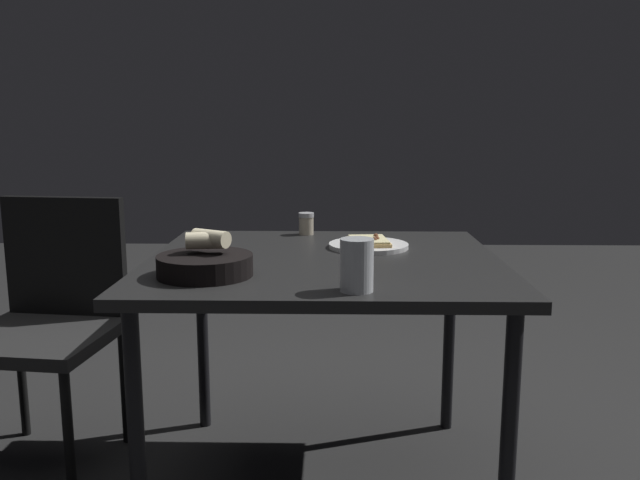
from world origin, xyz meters
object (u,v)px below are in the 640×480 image
object	(u,v)px
chair_near	(50,311)
dining_table	(324,279)
pizza_plate	(369,244)
beer_glass	(357,268)
pepper_shaker	(306,225)
bread_basket	(206,263)

from	to	relation	value
chair_near	dining_table	bearing A→B (deg)	-11.54
pizza_plate	beer_glass	bearing A→B (deg)	-96.08
dining_table	pepper_shaker	distance (m)	0.41
pepper_shaker	chair_near	world-z (taller)	chair_near
dining_table	beer_glass	world-z (taller)	beer_glass
bread_basket	chair_near	bearing A→B (deg)	145.43
bread_basket	chair_near	world-z (taller)	chair_near
dining_table	pepper_shaker	world-z (taller)	pepper_shaker
pizza_plate	bread_basket	bearing A→B (deg)	-138.72
pizza_plate	chair_near	xyz separation A→B (m)	(-1.03, 0.03, -0.23)
pepper_shaker	pizza_plate	bearing A→B (deg)	-49.86
pizza_plate	pepper_shaker	xyz separation A→B (m)	(-0.20, 0.24, 0.02)
dining_table	beer_glass	distance (m)	0.40
pizza_plate	beer_glass	xyz separation A→B (m)	(-0.06, -0.52, 0.04)
bread_basket	beer_glass	bearing A→B (deg)	-21.09
beer_glass	pepper_shaker	distance (m)	0.78
dining_table	pepper_shaker	bearing A→B (deg)	99.66
dining_table	pizza_plate	bearing A→B (deg)	47.96
dining_table	bread_basket	distance (m)	0.39
dining_table	pizza_plate	world-z (taller)	pizza_plate
dining_table	bread_basket	xyz separation A→B (m)	(-0.30, -0.23, 0.10)
pizza_plate	pepper_shaker	distance (m)	0.32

